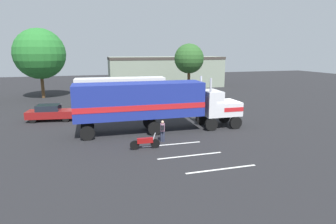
% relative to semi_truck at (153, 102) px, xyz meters
% --- Properties ---
extents(ground_plane, '(120.00, 120.00, 0.00)m').
position_rel_semi_truck_xyz_m(ground_plane, '(6.43, -0.27, -2.52)').
color(ground_plane, '#232326').
extents(lane_stripe_near, '(4.40, 0.22, 0.01)m').
position_rel_semi_truck_xyz_m(lane_stripe_near, '(0.48, -3.77, -2.52)').
color(lane_stripe_near, silver).
rests_on(lane_stripe_near, ground_plane).
extents(lane_stripe_mid, '(4.40, 0.18, 0.01)m').
position_rel_semi_truck_xyz_m(lane_stripe_mid, '(0.96, -6.29, -2.52)').
color(lane_stripe_mid, silver).
rests_on(lane_stripe_mid, ground_plane).
extents(lane_stripe_far, '(4.40, 0.19, 0.01)m').
position_rel_semi_truck_xyz_m(lane_stripe_far, '(1.94, -8.82, -2.52)').
color(lane_stripe_far, silver).
rests_on(lane_stripe_far, ground_plane).
extents(semi_truck, '(14.23, 2.95, 4.50)m').
position_rel_semi_truck_xyz_m(semi_truck, '(0.00, 0.00, 0.00)').
color(semi_truck, silver).
rests_on(semi_truck, ground_plane).
extents(person_bystander, '(0.38, 0.48, 1.63)m').
position_rel_semi_truck_xyz_m(person_bystander, '(0.01, -2.97, -1.63)').
color(person_bystander, '#2D3347').
rests_on(person_bystander, ground_plane).
extents(parked_bus, '(11.15, 3.28, 3.40)m').
position_rel_semi_truck_xyz_m(parked_bus, '(-1.03, 12.97, -0.46)').
color(parked_bus, silver).
rests_on(parked_bus, ground_plane).
extents(parked_car, '(4.60, 2.38, 1.57)m').
position_rel_semi_truck_xyz_m(parked_car, '(-8.72, 6.51, -1.72)').
color(parked_car, maroon).
rests_on(parked_car, ground_plane).
extents(motorcycle, '(2.11, 0.29, 1.12)m').
position_rel_semi_truck_xyz_m(motorcycle, '(-1.57, -4.16, -2.04)').
color(motorcycle, black).
rests_on(motorcycle, ground_plane).
extents(tree_left, '(7.07, 7.07, 9.81)m').
position_rel_semi_truck_xyz_m(tree_left, '(-11.17, 21.51, 3.74)').
color(tree_left, brown).
rests_on(tree_left, ground_plane).
extents(tree_center, '(4.50, 4.50, 7.78)m').
position_rel_semi_truck_xyz_m(tree_center, '(10.14, 18.49, 2.98)').
color(tree_center, brown).
rests_on(tree_center, ground_plane).
extents(building_backdrop, '(21.27, 6.60, 5.61)m').
position_rel_semi_truck_xyz_m(building_backdrop, '(9.47, 28.63, 0.49)').
color(building_backdrop, gray).
rests_on(building_backdrop, ground_plane).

